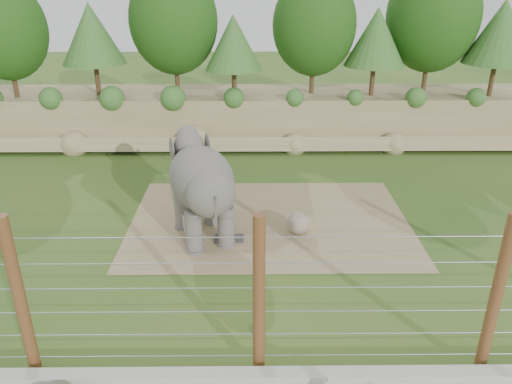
{
  "coord_description": "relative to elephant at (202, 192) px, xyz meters",
  "views": [
    {
      "loc": [
        -0.14,
        -13.16,
        8.32
      ],
      "look_at": [
        0.0,
        2.0,
        1.6
      ],
      "focal_mm": 35.0,
      "sensor_mm": 36.0,
      "label": 1
    }
  ],
  "objects": [
    {
      "name": "barrier_fence",
      "position": [
        1.78,
        -6.39,
        0.35
      ],
      "size": [
        20.26,
        0.26,
        4.0
      ],
      "color": "#5A3318",
      "rests_on": "ground"
    },
    {
      "name": "elephant",
      "position": [
        0.0,
        0.0,
        0.0
      ],
      "size": [
        2.99,
        4.43,
        3.3
      ],
      "primitive_type": null,
      "rotation": [
        0.0,
        0.0,
        0.33
      ],
      "color": "#66625B",
      "rests_on": "ground"
    },
    {
      "name": "drain_grate",
      "position": [
        0.86,
        -0.23,
        -1.62
      ],
      "size": [
        1.0,
        0.6,
        0.03
      ],
      "primitive_type": "cube",
      "color": "#262628",
      "rests_on": "dirt_patch"
    },
    {
      "name": "dirt_patch",
      "position": [
        2.28,
        1.11,
        -1.64
      ],
      "size": [
        10.0,
        7.0,
        0.02
      ],
      "primitive_type": "cube",
      "color": "#977F59",
      "rests_on": "ground"
    },
    {
      "name": "stone_ball",
      "position": [
        3.23,
        0.14,
        -1.25
      ],
      "size": [
        0.77,
        0.77,
        0.77
      ],
      "primitive_type": "sphere",
      "color": "gray",
      "rests_on": "dirt_patch"
    },
    {
      "name": "back_embankment",
      "position": [
        2.37,
        10.79,
        2.31
      ],
      "size": [
        30.0,
        5.52,
        8.77
      ],
      "color": "#897A51",
      "rests_on": "ground"
    },
    {
      "name": "ground",
      "position": [
        1.78,
        -1.89,
        -1.65
      ],
      "size": [
        90.0,
        90.0,
        0.0
      ],
      "primitive_type": "plane",
      "color": "#2C571D",
      "rests_on": "ground"
    },
    {
      "name": "retaining_wall",
      "position": [
        1.78,
        -6.89,
        -1.4
      ],
      "size": [
        26.0,
        0.35,
        0.5
      ],
      "primitive_type": "cube",
      "color": "#9F9D92",
      "rests_on": "ground"
    }
  ]
}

